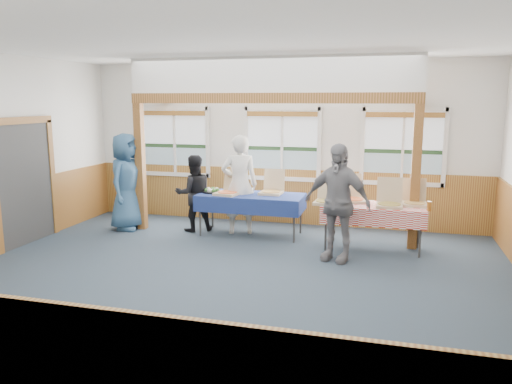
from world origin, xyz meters
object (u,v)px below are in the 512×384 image
man_blue (126,182)px  person_grey (337,203)px  table_left (251,197)px  table_right (373,208)px  woman_black (194,193)px  woman_white (240,185)px

man_blue → person_grey: man_blue is taller
table_left → person_grey: size_ratio=1.06×
table_left → table_right: 2.23m
woman_black → person_grey: 3.01m
woman_black → man_blue: size_ratio=0.78×
table_left → woman_white: woman_white is taller
table_left → woman_white: bearing=167.8°
woman_white → man_blue: bearing=-11.8°
table_right → man_blue: 4.62m
table_left → man_blue: man_blue is taller
woman_white → woman_black: size_ratio=1.27×
woman_black → woman_white: bearing=150.9°
man_blue → woman_black: bearing=-80.0°
table_left → woman_black: 1.12m
table_right → woman_black: size_ratio=1.26×
person_grey → table_right: bearing=72.6°
woman_white → woman_black: (-0.89, -0.05, -0.19)m
man_blue → table_left: bearing=-84.3°
table_left → man_blue: size_ratio=1.05×
woman_white → table_right: bearing=151.7°
woman_white → man_blue: size_ratio=1.00×
table_right → woman_white: 2.48m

